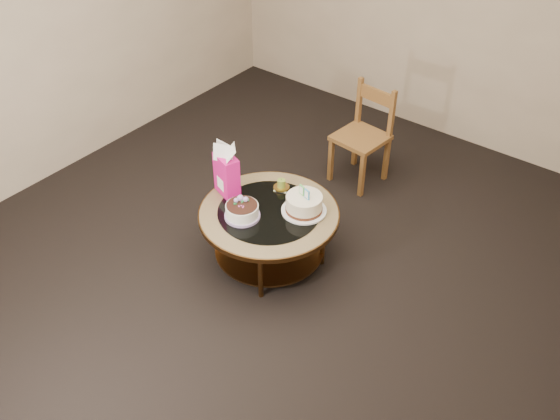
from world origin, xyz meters
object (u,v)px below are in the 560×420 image
Objects in this scene: coffee_table at (269,220)px; cream_cake at (304,204)px; dining_chair at (363,135)px; gift_bag at (227,170)px; decorated_cake at (242,211)px.

cream_cake is (0.20, 0.15, 0.14)m from coffee_table.
dining_chair is (-0.23, 1.18, -0.08)m from cream_cake.
dining_chair is at bearing 91.37° from coffee_table.
gift_bag is (-0.38, -0.02, 0.28)m from coffee_table.
cream_cake is at bearing 37.30° from coffee_table.
gift_bag is at bearing -145.75° from cream_cake.
decorated_cake reaches higher than coffee_table.
coffee_table is at bearing -82.69° from dining_chair.
decorated_cake is 0.78× the size of cream_cake.
coffee_table is 0.29m from cream_cake.
gift_bag reaches higher than coffee_table.
gift_bag is at bearing 150.99° from decorated_cake.
dining_chair reaches higher than coffee_table.
dining_chair is (-0.03, 1.33, 0.06)m from coffee_table.
cream_cake is (0.31, 0.32, 0.02)m from decorated_cake.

